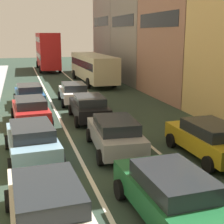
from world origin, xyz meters
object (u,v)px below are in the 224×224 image
at_px(sedan_left_lane_third, 32,140).
at_px(bus_mid_queue_primary, 93,66).
at_px(sedan_left_lane_fifth, 29,94).
at_px(wagon_left_lane_second, 47,206).
at_px(sedan_left_lane_fourth, 30,110).
at_px(hatchback_centre_lane_third, 115,134).
at_px(sedan_centre_lane_fifth, 74,92).
at_px(sedan_centre_lane_second, 170,193).
at_px(bus_far_queue_secondary, 47,50).
at_px(sedan_right_lane_behind_truck, 209,138).
at_px(coupe_centre_lane_fourth, 89,107).

bearing_deg(sedan_left_lane_third, bus_mid_queue_primary, -23.34).
xyz_separation_m(sedan_left_lane_third, sedan_left_lane_fifth, (0.29, 10.59, 0.00)).
height_order(wagon_left_lane_second, sedan_left_lane_fourth, same).
xyz_separation_m(hatchback_centre_lane_third, sedan_left_lane_fifth, (-3.22, 10.73, 0.00)).
xyz_separation_m(hatchback_centre_lane_third, sedan_centre_lane_fifth, (-0.05, 10.58, 0.00)).
relative_size(wagon_left_lane_second, sedan_left_lane_fourth, 1.00).
xyz_separation_m(wagon_left_lane_second, sedan_left_lane_fourth, (0.03, 11.09, 0.00)).
distance_m(sedan_centre_lane_second, bus_far_queue_secondary, 38.91).
xyz_separation_m(sedan_centre_lane_second, bus_mid_queue_primary, (3.59, 25.41, 0.96)).
distance_m(sedan_centre_lane_fifth, bus_mid_queue_primary, 9.94).
xyz_separation_m(sedan_left_lane_fourth, sedan_right_lane_behind_truck, (6.88, -7.40, 0.00)).
relative_size(wagon_left_lane_second, sedan_right_lane_behind_truck, 1.01).
height_order(wagon_left_lane_second, bus_far_queue_secondary, bus_far_queue_secondary).
bearing_deg(sedan_left_lane_fourth, sedan_left_lane_fifth, -4.63).
xyz_separation_m(sedan_centre_lane_fifth, sedan_left_lane_fifth, (-3.16, 0.15, 0.00)).
bearing_deg(bus_far_queue_secondary, sedan_centre_lane_fifth, 179.97).
xyz_separation_m(coupe_centre_lane_fourth, sedan_centre_lane_fifth, (-0.06, 5.10, 0.00)).
bearing_deg(coupe_centre_lane_fourth, sedan_left_lane_fourth, 88.04).
bearing_deg(coupe_centre_lane_fourth, sedan_right_lane_behind_truck, -151.86).
distance_m(sedan_left_lane_third, coupe_centre_lane_fourth, 6.39).
xyz_separation_m(coupe_centre_lane_fourth, sedan_left_lane_fourth, (-3.35, 0.23, 0.00)).
distance_m(wagon_left_lane_second, bus_far_queue_secondary, 38.84).
relative_size(wagon_left_lane_second, sedan_left_lane_third, 0.99).
relative_size(sedan_centre_lane_second, sedan_right_lane_behind_truck, 1.00).
bearing_deg(sedan_centre_lane_fifth, coupe_centre_lane_fourth, -177.18).
height_order(sedan_left_lane_third, bus_far_queue_secondary, bus_far_queue_secondary).
bearing_deg(sedan_left_lane_fifth, sedan_left_lane_fourth, 175.51).
relative_size(hatchback_centre_lane_third, sedan_right_lane_behind_truck, 1.01).
bearing_deg(sedan_right_lane_behind_truck, sedan_left_lane_fifth, 26.78).
distance_m(wagon_left_lane_second, sedan_centre_lane_fifth, 16.30).
xyz_separation_m(hatchback_centre_lane_third, bus_mid_queue_primary, (3.49, 19.81, 0.96)).
relative_size(sedan_centre_lane_second, bus_far_queue_secondary, 0.41).
relative_size(coupe_centre_lane_fourth, sedan_left_lane_fourth, 0.99).
xyz_separation_m(wagon_left_lane_second, coupe_centre_lane_fourth, (3.38, 10.86, 0.00)).
bearing_deg(hatchback_centre_lane_third, sedan_centre_lane_second, -177.38).
height_order(sedan_centre_lane_second, bus_mid_queue_primary, bus_mid_queue_primary).
relative_size(sedan_centre_lane_fifth, bus_far_queue_secondary, 0.41).
bearing_deg(sedan_centre_lane_second, sedan_left_lane_third, 28.66).
bearing_deg(bus_far_queue_secondary, coupe_centre_lane_fourth, -179.81).
relative_size(sedan_left_lane_fourth, sedan_centre_lane_fifth, 1.01).
xyz_separation_m(sedan_left_lane_fourth, bus_far_queue_secondary, (3.47, 27.54, 2.03)).
distance_m(bus_mid_queue_primary, bus_far_queue_secondary, 13.90).
bearing_deg(sedan_left_lane_third, wagon_left_lane_second, 177.68).
height_order(hatchback_centre_lane_third, sedan_centre_lane_fifth, same).
distance_m(coupe_centre_lane_fourth, sedan_centre_lane_fifth, 5.10).
relative_size(sedan_centre_lane_second, hatchback_centre_lane_third, 0.99).
xyz_separation_m(wagon_left_lane_second, sedan_centre_lane_fifth, (3.31, 15.96, 0.00)).
xyz_separation_m(wagon_left_lane_second, bus_mid_queue_primary, (6.86, 25.19, 0.96)).
bearing_deg(sedan_left_lane_third, sedan_left_lane_fourth, -5.47).
distance_m(hatchback_centre_lane_third, sedan_left_lane_fifth, 11.20).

